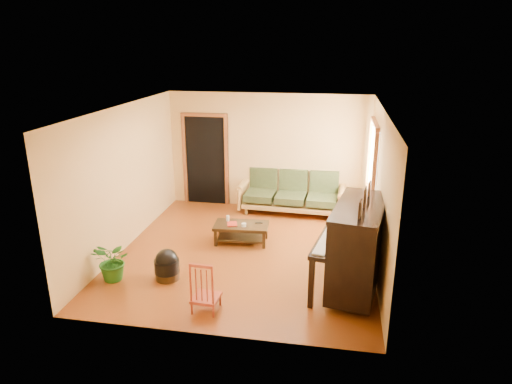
% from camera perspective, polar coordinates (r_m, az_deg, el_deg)
% --- Properties ---
extents(floor, '(5.00, 5.00, 0.00)m').
position_cam_1_polar(floor, '(8.39, -1.22, -7.52)').
color(floor, '#5E280C').
rests_on(floor, ground).
extents(doorway, '(1.08, 0.16, 2.05)m').
position_cam_1_polar(doorway, '(10.64, -6.32, 3.90)').
color(doorway, black).
rests_on(doorway, floor).
extents(window, '(0.12, 1.36, 1.46)m').
position_cam_1_polar(window, '(8.99, 14.37, 3.87)').
color(window, white).
rests_on(window, right_wall).
extents(sofa, '(2.34, 1.07, 0.98)m').
position_cam_1_polar(sofa, '(10.13, 4.43, 0.05)').
color(sofa, olive).
rests_on(sofa, floor).
extents(coffee_table, '(1.05, 0.62, 0.37)m').
position_cam_1_polar(coffee_table, '(8.71, -1.84, -5.17)').
color(coffee_table, black).
rests_on(coffee_table, floor).
extents(armchair, '(0.86, 0.89, 0.82)m').
position_cam_1_polar(armchair, '(8.22, 11.81, -5.38)').
color(armchair, olive).
rests_on(armchair, floor).
extents(piano, '(1.20, 1.73, 1.41)m').
position_cam_1_polar(piano, '(7.03, 12.53, -7.00)').
color(piano, black).
rests_on(piano, floor).
extents(footstool, '(0.53, 0.53, 0.38)m').
position_cam_1_polar(footstool, '(7.57, -11.06, -9.31)').
color(footstool, black).
rests_on(footstool, floor).
extents(red_chair, '(0.39, 0.43, 0.79)m').
position_cam_1_polar(red_chair, '(6.59, -6.32, -11.49)').
color(red_chair, maroon).
rests_on(red_chair, floor).
extents(leaning_frame, '(0.44, 0.14, 0.58)m').
position_cam_1_polar(leaning_frame, '(10.38, 11.89, -1.02)').
color(leaning_frame, gold).
rests_on(leaning_frame, floor).
extents(ceramic_crock, '(0.23, 0.23, 0.23)m').
position_cam_1_polar(ceramic_crock, '(10.24, 11.26, -2.26)').
color(ceramic_crock, navy).
rests_on(ceramic_crock, floor).
extents(potted_plant, '(0.76, 0.71, 0.67)m').
position_cam_1_polar(potted_plant, '(7.67, -17.39, -8.24)').
color(potted_plant, '#205F1B').
rests_on(potted_plant, floor).
extents(book, '(0.24, 0.28, 0.02)m').
position_cam_1_polar(book, '(8.62, -3.61, -4.05)').
color(book, maroon).
rests_on(book, coffee_table).
extents(candle, '(0.08, 0.08, 0.11)m').
position_cam_1_polar(candle, '(8.80, -3.55, -3.29)').
color(candle, silver).
rests_on(candle, coffee_table).
extents(glass_jar, '(0.11, 0.11, 0.06)m').
position_cam_1_polar(glass_jar, '(8.53, -1.52, -4.13)').
color(glass_jar, white).
rests_on(glass_jar, coffee_table).
extents(remote, '(0.15, 0.06, 0.01)m').
position_cam_1_polar(remote, '(8.68, 0.36, -3.88)').
color(remote, black).
rests_on(remote, coffee_table).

